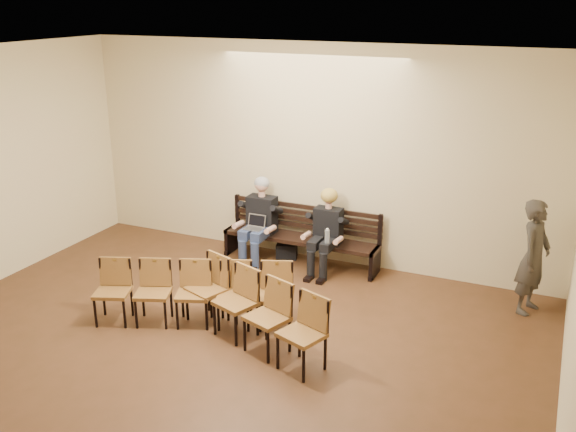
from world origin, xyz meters
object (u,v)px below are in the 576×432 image
object	(u,v)px
chair_row_back	(194,294)
seated_woman	(326,234)
seated_man	(259,220)
laptop	(253,231)
bag	(287,251)
passerby	(535,249)
chair_row_front	(251,310)
bench	(300,250)
water_bottle	(327,244)

from	to	relation	value
chair_row_back	seated_woman	bearing A→B (deg)	46.54
seated_man	laptop	distance (m)	0.25
seated_man	bag	size ratio (longest dim) A/B	4.11
passerby	chair_row_front	size ratio (longest dim) A/B	0.84
bench	passerby	size ratio (longest dim) A/B	1.41
seated_man	seated_woman	xyz separation A→B (m)	(1.16, 0.00, -0.07)
laptop	passerby	world-z (taller)	passerby
seated_man	chair_row_front	world-z (taller)	seated_man
bench	water_bottle	xyz separation A→B (m)	(0.61, -0.39, 0.35)
seated_woman	bag	bearing A→B (deg)	164.05
laptop	water_bottle	bearing A→B (deg)	2.93
bench	seated_woman	bearing A→B (deg)	-13.95
laptop	water_bottle	size ratio (longest dim) A/B	1.24
bench	seated_woman	world-z (taller)	seated_woman
chair_row_back	chair_row_front	bearing A→B (deg)	-29.60
bag	chair_row_front	xyz separation A→B (m)	(0.72, -2.70, 0.33)
bag	passerby	xyz separation A→B (m)	(3.82, -0.35, 0.80)
bench	seated_woman	distance (m)	0.64
bench	chair_row_front	xyz separation A→B (m)	(0.44, -2.60, 0.23)
seated_man	laptop	bearing A→B (deg)	-90.71
seated_woman	bag	distance (m)	0.94
seated_man	passerby	world-z (taller)	passerby
laptop	chair_row_back	size ratio (longest dim) A/B	0.12
seated_woman	passerby	world-z (taller)	passerby
seated_man	laptop	size ratio (longest dim) A/B	4.59
chair_row_front	chair_row_back	xyz separation A→B (m)	(-0.92, 0.14, -0.02)
water_bottle	chair_row_back	xyz separation A→B (m)	(-1.09, -2.06, -0.15)
seated_woman	seated_man	bearing A→B (deg)	180.00
laptop	passerby	distance (m)	4.23
seated_woman	chair_row_front	size ratio (longest dim) A/B	0.57
seated_man	laptop	xyz separation A→B (m)	(-0.00, -0.21, -0.13)
seated_man	chair_row_back	distance (m)	2.36
chair_row_front	seated_woman	bearing A→B (deg)	108.95
passerby	laptop	bearing A→B (deg)	108.13
bench	passerby	bearing A→B (deg)	-4.00
bench	laptop	bearing A→B (deg)	-153.98
water_bottle	laptop	bearing A→B (deg)	177.23
seated_man	bench	bearing A→B (deg)	10.03
bench	water_bottle	world-z (taller)	water_bottle
laptop	chair_row_front	world-z (taller)	chair_row_front
water_bottle	passerby	bearing A→B (deg)	2.88
bag	chair_row_back	world-z (taller)	chair_row_back
seated_man	bag	distance (m)	0.72
bench	bag	xyz separation A→B (m)	(-0.29, 0.10, -0.10)
passerby	chair_row_back	distance (m)	4.61
laptop	bag	size ratio (longest dim) A/B	0.90
seated_woman	water_bottle	distance (m)	0.31
seated_woman	chair_row_front	xyz separation A→B (m)	(-0.05, -2.48, -0.17)
passerby	chair_row_front	distance (m)	3.92
seated_woman	laptop	size ratio (longest dim) A/B	4.11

